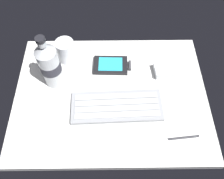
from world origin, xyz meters
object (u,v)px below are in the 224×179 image
(juice_cup, at_px, (67,52))
(stylus_pen, at_px, (185,137))
(keyboard, at_px, (118,106))
(charger_block, at_px, (166,71))
(handheld_device, at_px, (113,65))
(water_bottle, at_px, (51,65))

(juice_cup, distance_m, stylus_pen, 0.49)
(keyboard, relative_size, stylus_pen, 3.09)
(charger_block, distance_m, stylus_pen, 0.24)
(stylus_pen, bearing_deg, handheld_device, 122.62)
(handheld_device, xyz_separation_m, stylus_pen, (0.21, -0.27, -0.00))
(charger_block, bearing_deg, keyboard, -141.23)
(stylus_pen, bearing_deg, charger_block, 91.36)
(juice_cup, relative_size, stylus_pen, 0.89)
(handheld_device, xyz_separation_m, juice_cup, (-0.16, 0.04, 0.03))
(handheld_device, bearing_deg, juice_cup, 166.78)
(charger_block, bearing_deg, stylus_pen, -83.08)
(juice_cup, bearing_deg, keyboard, -49.18)
(charger_block, height_order, stylus_pen, charger_block)
(juice_cup, relative_size, charger_block, 1.21)
(keyboard, distance_m, stylus_pen, 0.22)
(handheld_device, distance_m, charger_block, 0.18)
(water_bottle, bearing_deg, juice_cup, 70.64)
(water_bottle, bearing_deg, keyboard, -27.06)
(handheld_device, bearing_deg, water_bottle, -163.62)
(juice_cup, bearing_deg, charger_block, -10.99)
(keyboard, height_order, handheld_device, keyboard)
(keyboard, distance_m, juice_cup, 0.27)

